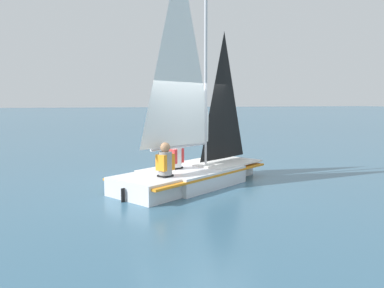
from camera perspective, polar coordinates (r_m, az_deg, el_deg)
ground_plane at (r=9.32m, az=-0.00°, el=-6.18°), size 260.00×260.00×0.00m
sailboat_main at (r=9.19m, az=-0.04°, el=-1.84°), size 3.45×4.38×5.55m
sailor_helm at (r=9.15m, az=-2.52°, el=-2.40°), size 0.41×0.42×1.16m
sailor_crew at (r=8.19m, az=-4.09°, el=-3.53°), size 0.41×0.42×1.16m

